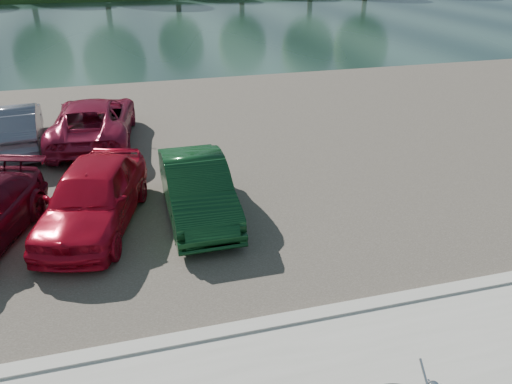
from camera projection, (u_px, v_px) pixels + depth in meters
kerb at (295, 319)px, 8.73m from camera, size 60.00×0.30×0.14m
parking_lot at (206, 144)px, 16.53m from camera, size 60.00×18.00×0.04m
river at (145, 24)px, 41.61m from camera, size 120.00×40.00×0.00m
car_4 at (93, 196)px, 11.40m from camera, size 2.93×4.79×1.52m
car_5 at (197, 188)px, 11.91m from camera, size 1.47×4.22×1.39m
car_9 at (14, 127)px, 15.84m from camera, size 1.95×4.53×1.45m
car_10 at (93, 121)px, 16.38m from camera, size 2.91×5.50×1.47m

